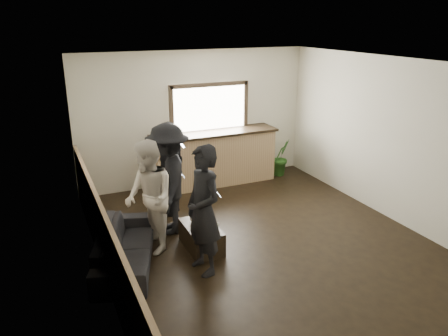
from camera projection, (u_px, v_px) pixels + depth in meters
name	position (u px, v px, depth m)	size (l,w,h in m)	color
ground	(262.00, 240.00, 7.05)	(5.00, 6.00, 0.01)	black
room_shell	(220.00, 159.00, 6.29)	(5.01, 6.01, 2.80)	silver
bar_counter	(214.00, 155.00, 9.28)	(2.70, 0.68, 2.13)	tan
sofa	(125.00, 247.00, 6.29)	(1.87, 0.73, 0.55)	black
coffee_table	(201.00, 237.00, 6.75)	(0.47, 0.84, 0.37)	black
cup_a	(194.00, 219.00, 6.82)	(0.13, 0.13, 0.10)	silver
cup_b	(216.00, 226.00, 6.59)	(0.10, 0.10, 0.09)	silver
potted_plant	(281.00, 157.00, 9.87)	(0.46, 0.37, 0.83)	#2D6623
person_a	(204.00, 211.00, 5.92)	(0.54, 0.73, 1.84)	black
person_b	(149.00, 198.00, 6.49)	(0.73, 0.90, 1.74)	white
person_c	(169.00, 179.00, 7.06)	(1.01, 1.35, 1.85)	black
person_d	(171.00, 169.00, 7.77)	(0.95, 1.05, 1.72)	black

